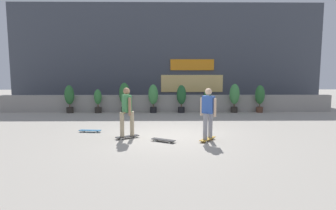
% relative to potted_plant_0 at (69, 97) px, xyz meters
% --- Properties ---
extents(ground_plane, '(48.00, 48.00, 0.00)m').
position_rel_potted_plant_0_xyz_m(ground_plane, '(5.17, -5.55, -0.85)').
color(ground_plane, '#A8A093').
extents(planter_wall, '(18.00, 0.40, 0.90)m').
position_rel_potted_plant_0_xyz_m(planter_wall, '(5.17, 0.45, -0.40)').
color(planter_wall, gray).
rests_on(planter_wall, ground).
extents(building_backdrop, '(20.00, 2.08, 6.50)m').
position_rel_potted_plant_0_xyz_m(building_backdrop, '(5.17, 4.45, 2.40)').
color(building_backdrop, '#424751').
rests_on(building_backdrop, ground).
extents(potted_plant_0, '(0.50, 0.50, 1.47)m').
position_rel_potted_plant_0_xyz_m(potted_plant_0, '(0.00, 0.00, 0.00)').
color(potted_plant_0, '#2D2823').
rests_on(potted_plant_0, ground).
extents(potted_plant_1, '(0.39, 0.39, 1.26)m').
position_rel_potted_plant_0_xyz_m(potted_plant_1, '(1.50, -0.00, -0.17)').
color(potted_plant_1, '#2D2823').
rests_on(potted_plant_1, ground).
extents(potted_plant_2, '(0.56, 0.56, 1.60)m').
position_rel_potted_plant_0_xyz_m(potted_plant_2, '(2.91, -0.00, 0.09)').
color(potted_plant_2, '#2D2823').
rests_on(potted_plant_2, ground).
extents(potted_plant_3, '(0.52, 0.52, 1.51)m').
position_rel_potted_plant_0_xyz_m(potted_plant_3, '(4.44, -0.00, 0.03)').
color(potted_plant_3, black).
rests_on(potted_plant_3, ground).
extents(potted_plant_4, '(0.50, 0.50, 1.48)m').
position_rel_potted_plant_0_xyz_m(potted_plant_4, '(5.94, -0.00, 0.00)').
color(potted_plant_4, black).
rests_on(potted_plant_4, ground).
extents(potted_plant_5, '(0.40, 0.40, 1.27)m').
position_rel_potted_plant_0_xyz_m(potted_plant_5, '(7.33, -0.00, -0.15)').
color(potted_plant_5, '#2D2823').
rests_on(potted_plant_5, ground).
extents(potted_plant_6, '(0.53, 0.53, 1.54)m').
position_rel_potted_plant_0_xyz_m(potted_plant_6, '(8.78, 0.00, 0.04)').
color(potted_plant_6, '#2D2823').
rests_on(potted_plant_6, ground).
extents(potted_plant_7, '(0.50, 0.50, 1.47)m').
position_rel_potted_plant_0_xyz_m(potted_plant_7, '(10.15, -0.00, -0.00)').
color(potted_plant_7, brown).
rests_on(potted_plant_7, ground).
extents(skater_by_wall_right, '(0.63, 0.77, 1.70)m').
position_rel_potted_plant_0_xyz_m(skater_by_wall_right, '(6.42, -6.25, 0.09)').
color(skater_by_wall_right, '#BF8C26').
rests_on(skater_by_wall_right, ground).
extents(skater_mid_plaza, '(0.79, 0.58, 1.70)m').
position_rel_potted_plant_0_xyz_m(skater_mid_plaza, '(3.78, -5.89, 0.09)').
color(skater_mid_plaza, black).
rests_on(skater_mid_plaza, ground).
extents(skateboard_near_camera, '(0.80, 0.57, 0.08)m').
position_rel_potted_plant_0_xyz_m(skateboard_near_camera, '(4.99, -6.37, -0.79)').
color(skateboard_near_camera, black).
rests_on(skateboard_near_camera, ground).
extents(skateboard_aside, '(0.82, 0.29, 0.08)m').
position_rel_potted_plant_0_xyz_m(skateboard_aside, '(2.29, -4.88, -0.79)').
color(skateboard_aside, '#266699').
rests_on(skateboard_aside, ground).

